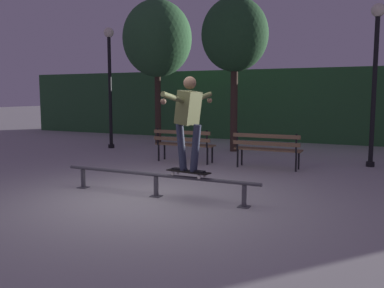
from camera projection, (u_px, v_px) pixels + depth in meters
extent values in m
plane|color=#ADAAA8|center=(150.00, 199.00, 7.02)|extent=(90.00, 90.00, 0.00)
cube|color=#2D5B33|center=(286.00, 105.00, 15.92)|extent=(24.00, 1.20, 2.71)
cylinder|color=#47474C|center=(156.00, 175.00, 7.17)|extent=(3.76, 0.06, 0.06)
cube|color=#47474C|center=(83.00, 179.00, 7.88)|extent=(0.06, 0.06, 0.35)
cube|color=#47474C|center=(83.00, 187.00, 7.90)|extent=(0.18, 0.18, 0.01)
cube|color=#47474C|center=(156.00, 187.00, 7.20)|extent=(0.06, 0.06, 0.35)
cube|color=#47474C|center=(156.00, 196.00, 7.22)|extent=(0.18, 0.18, 0.01)
cube|color=#47474C|center=(244.00, 196.00, 6.52)|extent=(0.06, 0.06, 0.35)
cube|color=#47474C|center=(244.00, 207.00, 6.54)|extent=(0.18, 0.18, 0.01)
cube|color=black|center=(188.00, 172.00, 6.90)|extent=(0.80, 0.32, 0.02)
cube|color=black|center=(188.00, 171.00, 6.89)|extent=(0.78, 0.31, 0.00)
cube|color=#9E9EA3|center=(202.00, 174.00, 6.75)|extent=(0.08, 0.18, 0.02)
cube|color=#9E9EA3|center=(176.00, 171.00, 7.05)|extent=(0.08, 0.18, 0.02)
cylinder|color=beige|center=(199.00, 177.00, 6.69)|extent=(0.06, 0.04, 0.05)
cylinder|color=beige|center=(204.00, 176.00, 6.82)|extent=(0.06, 0.04, 0.05)
cylinder|color=beige|center=(173.00, 174.00, 6.98)|extent=(0.06, 0.04, 0.05)
cylinder|color=beige|center=(178.00, 172.00, 7.12)|extent=(0.06, 0.04, 0.05)
cube|color=black|center=(197.00, 171.00, 6.79)|extent=(0.27, 0.14, 0.03)
cube|color=black|center=(180.00, 169.00, 6.99)|extent=(0.27, 0.14, 0.03)
cylinder|color=#282D42|center=(195.00, 148.00, 6.77)|extent=(0.22, 0.15, 0.79)
cylinder|color=#282D42|center=(181.00, 147.00, 6.93)|extent=(0.22, 0.15, 0.79)
cube|color=brown|center=(188.00, 108.00, 6.77)|extent=(0.38, 0.41, 0.57)
cylinder|color=brown|center=(174.00, 98.00, 6.44)|extent=(0.18, 0.61, 0.21)
cylinder|color=brown|center=(201.00, 98.00, 7.06)|extent=(0.18, 0.61, 0.21)
sphere|color=brown|center=(163.00, 102.00, 6.21)|extent=(0.09, 0.09, 0.09)
sphere|color=brown|center=(210.00, 100.00, 7.30)|extent=(0.09, 0.09, 0.09)
sphere|color=brown|center=(190.00, 83.00, 6.71)|extent=(0.21, 0.21, 0.21)
cube|color=black|center=(212.00, 155.00, 10.73)|extent=(0.04, 0.04, 0.44)
cube|color=black|center=(207.00, 156.00, 10.44)|extent=(0.04, 0.04, 0.44)
cube|color=black|center=(207.00, 139.00, 10.35)|extent=(0.04, 0.04, 0.44)
cube|color=black|center=(165.00, 151.00, 11.32)|extent=(0.04, 0.04, 0.44)
cube|color=black|center=(159.00, 153.00, 11.04)|extent=(0.04, 0.04, 0.44)
cube|color=black|center=(158.00, 137.00, 10.95)|extent=(0.04, 0.04, 0.44)
cube|color=brown|center=(187.00, 144.00, 10.98)|extent=(1.60, 0.09, 0.04)
cube|color=brown|center=(185.00, 145.00, 10.85)|extent=(1.60, 0.09, 0.04)
cube|color=brown|center=(183.00, 145.00, 10.73)|extent=(1.60, 0.09, 0.04)
cube|color=brown|center=(181.00, 139.00, 10.64)|extent=(1.60, 0.04, 0.09)
cube|color=brown|center=(181.00, 132.00, 10.62)|extent=(1.60, 0.04, 0.09)
cube|color=black|center=(299.00, 160.00, 9.79)|extent=(0.04, 0.04, 0.44)
cube|color=black|center=(296.00, 162.00, 9.50)|extent=(0.04, 0.04, 0.44)
cube|color=black|center=(296.00, 143.00, 9.41)|extent=(0.04, 0.04, 0.44)
cube|color=black|center=(242.00, 156.00, 10.38)|extent=(0.04, 0.04, 0.44)
cube|color=black|center=(238.00, 158.00, 10.10)|extent=(0.04, 0.04, 0.44)
cube|color=black|center=(237.00, 140.00, 10.01)|extent=(0.04, 0.04, 0.44)
cube|color=brown|center=(269.00, 149.00, 10.04)|extent=(1.60, 0.09, 0.04)
cube|color=brown|center=(268.00, 149.00, 9.91)|extent=(1.60, 0.09, 0.04)
cube|color=brown|center=(266.00, 150.00, 9.79)|extent=(1.60, 0.09, 0.04)
cube|color=brown|center=(266.00, 144.00, 9.71)|extent=(1.60, 0.04, 0.09)
cube|color=brown|center=(266.00, 136.00, 9.68)|extent=(1.60, 0.04, 0.09)
cylinder|color=#3D2D23|center=(234.00, 108.00, 12.81)|extent=(0.22, 0.22, 2.70)
ellipsoid|color=#234C28|center=(235.00, 35.00, 12.55)|extent=(2.03, 2.03, 2.23)
cylinder|color=#3D2D23|center=(158.00, 106.00, 15.01)|extent=(0.22, 0.22, 2.69)
ellipsoid|color=#2D5B33|center=(157.00, 39.00, 14.73)|extent=(2.45, 2.45, 2.70)
cylinder|color=black|center=(110.00, 93.00, 13.54)|extent=(0.11, 0.11, 3.60)
sphere|color=#F2EACC|center=(109.00, 32.00, 13.31)|extent=(0.32, 0.32, 0.32)
cylinder|color=black|center=(111.00, 146.00, 13.75)|extent=(0.20, 0.20, 0.12)
cylinder|color=black|center=(374.00, 93.00, 10.00)|extent=(0.11, 0.11, 3.60)
sphere|color=#F2EACC|center=(378.00, 10.00, 9.77)|extent=(0.32, 0.32, 0.32)
cylinder|color=black|center=(370.00, 164.00, 10.20)|extent=(0.20, 0.20, 0.12)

